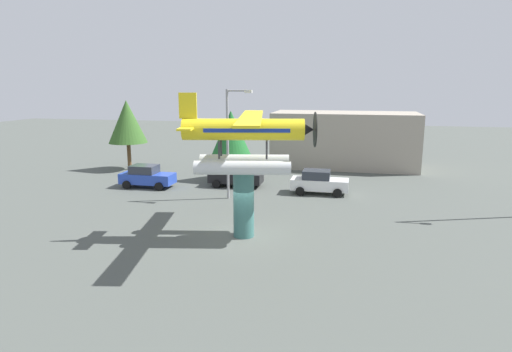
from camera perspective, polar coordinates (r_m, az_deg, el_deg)
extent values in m
plane|color=#4C514C|center=(23.56, -1.60, -7.85)|extent=(140.00, 140.00, 0.00)
cylinder|color=#386B66|center=(23.02, -1.63, -3.67)|extent=(1.10, 1.10, 3.56)
cylinder|color=silver|center=(21.56, -1.80, 1.08)|extent=(4.84, 1.62, 0.70)
cylinder|color=#333338|center=(21.89, 1.40, 3.37)|extent=(0.12, 0.12, 0.90)
cylinder|color=#333338|center=(22.02, -4.86, 3.38)|extent=(0.12, 0.12, 0.90)
cylinder|color=silver|center=(23.53, -1.53, 1.99)|extent=(4.84, 1.62, 0.70)
cylinder|color=#333338|center=(22.88, 1.40, 3.74)|extent=(0.12, 0.12, 0.90)
cylinder|color=#333338|center=(23.00, -4.60, 3.75)|extent=(0.12, 0.12, 0.90)
cylinder|color=yellow|center=(22.29, -1.69, 6.11)|extent=(6.30, 2.28, 1.10)
cube|color=#193399|center=(22.28, -1.17, 6.11)|extent=(4.48, 1.96, 0.20)
cone|color=#262628|center=(22.36, 6.71, 6.05)|extent=(0.86, 1.00, 0.88)
cylinder|color=black|center=(22.40, 7.73, 6.04)|extent=(0.39, 1.77, 1.80)
cube|color=yellow|center=(22.22, -0.66, 7.68)|extent=(3.09, 10.42, 0.12)
cube|color=yellow|center=(22.61, -8.84, 6.31)|extent=(1.23, 2.88, 0.10)
cube|color=yellow|center=(22.53, -8.92, 9.10)|extent=(0.91, 0.29, 1.30)
cube|color=#2847B7|center=(35.35, -14.01, -0.29)|extent=(4.20, 1.70, 0.80)
cube|color=#2D333D|center=(35.33, -14.43, 0.87)|extent=(2.00, 1.56, 0.64)
cylinder|color=black|center=(34.07, -12.61, -1.36)|extent=(0.64, 0.22, 0.64)
cylinder|color=black|center=(35.66, -11.40, -0.72)|extent=(0.64, 0.22, 0.64)
cylinder|color=black|center=(35.29, -16.59, -1.12)|extent=(0.64, 0.22, 0.64)
cylinder|color=black|center=(36.83, -15.24, -0.51)|extent=(0.64, 0.22, 0.64)
cube|color=black|center=(34.63, -2.65, -0.19)|extent=(4.20, 1.70, 0.80)
cube|color=#2D333D|center=(34.56, -3.06, 0.99)|extent=(2.00, 1.56, 0.64)
cylinder|color=black|center=(33.54, -0.82, -1.28)|extent=(0.64, 0.22, 0.64)
cylinder|color=black|center=(35.25, -0.14, -0.63)|extent=(0.64, 0.22, 0.64)
cylinder|color=black|center=(34.25, -5.22, -1.05)|extent=(0.64, 0.22, 0.64)
cylinder|color=black|center=(35.93, -4.35, -0.43)|extent=(0.64, 0.22, 0.64)
cube|color=white|center=(32.62, 8.33, -1.06)|extent=(4.20, 1.70, 0.80)
cube|color=#2D333D|center=(32.48, 7.93, 0.20)|extent=(2.00, 1.56, 0.64)
cylinder|color=black|center=(31.77, 10.62, -2.23)|extent=(0.64, 0.22, 0.64)
cylinder|color=black|center=(33.52, 10.73, -1.50)|extent=(0.64, 0.22, 0.64)
cylinder|color=black|center=(31.96, 5.77, -2.00)|extent=(0.64, 0.22, 0.64)
cylinder|color=black|center=(33.70, 6.14, -1.28)|extent=(0.64, 0.22, 0.64)
cylinder|color=gray|center=(30.43, -3.73, 4.06)|extent=(0.18, 0.18, 7.66)
cylinder|color=gray|center=(29.94, -2.33, 11.11)|extent=(1.60, 0.12, 0.12)
cube|color=silver|center=(29.77, -1.00, 11.02)|extent=(0.50, 0.28, 0.20)
cube|color=#9E9384|center=(43.83, 11.48, 4.70)|extent=(13.83, 6.19, 5.32)
cylinder|color=brown|center=(43.24, -16.27, 2.52)|extent=(0.36, 0.36, 2.57)
cone|color=#335B23|center=(42.85, -16.53, 6.86)|extent=(3.59, 3.59, 3.99)
cylinder|color=brown|center=(36.99, -3.24, 0.97)|extent=(0.36, 0.36, 1.94)
cone|color=#1E6028|center=(36.56, -3.29, 5.49)|extent=(3.53, 3.53, 3.92)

